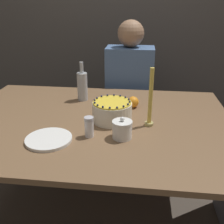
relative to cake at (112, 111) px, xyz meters
name	(u,v)px	position (x,y,z in m)	size (l,w,h in m)	color
ground_plane	(96,216)	(-0.12, 0.00, -0.82)	(12.00, 12.00, 0.00)	#4C4238
wall_behind	(117,13)	(-0.12, 1.40, 0.48)	(8.00, 0.05, 2.60)	#4C4742
dining_table	(93,132)	(-0.12, 0.00, -0.15)	(1.67, 1.19, 0.76)	brown
cake	(112,111)	(0.00, 0.00, 0.00)	(0.23, 0.23, 0.13)	#EFE5CC
sugar_bowl	(122,129)	(0.08, -0.20, -0.01)	(0.10, 0.10, 0.12)	white
sugar_shaker	(89,127)	(-0.10, -0.21, 0.00)	(0.05, 0.05, 0.11)	white
plate_stack	(49,139)	(-0.29, -0.28, -0.05)	(0.24, 0.24, 0.02)	white
candle	(150,102)	(0.22, -0.04, 0.08)	(0.05, 0.05, 0.34)	tan
bottle	(82,86)	(-0.25, 0.33, 0.05)	(0.07, 0.07, 0.27)	#B2B7BC
orange_fruit_0	(133,102)	(0.11, 0.22, -0.02)	(0.07, 0.07, 0.07)	orange
person_man_blue_shirt	(129,103)	(0.06, 0.80, -0.26)	(0.40, 0.34, 1.28)	#595960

